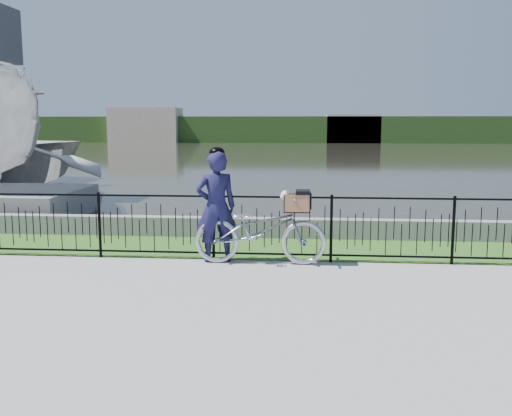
{
  "coord_description": "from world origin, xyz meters",
  "views": [
    {
      "loc": [
        0.54,
        -7.88,
        2.34
      ],
      "look_at": [
        -0.22,
        1.0,
        1.0
      ],
      "focal_mm": 40.0,
      "sensor_mm": 36.0,
      "label": 1
    }
  ],
  "objects": [
    {
      "name": "ground",
      "position": [
        0.0,
        0.0,
        0.0
      ],
      "size": [
        120.0,
        120.0,
        0.0
      ],
      "primitive_type": "plane",
      "color": "gray",
      "rests_on": "ground"
    },
    {
      "name": "far_building_left",
      "position": [
        -18.0,
        58.0,
        2.0
      ],
      "size": [
        8.0,
        4.0,
        4.0
      ],
      "primitive_type": "cube",
      "color": "#B4A191",
      "rests_on": "ground"
    },
    {
      "name": "grass_strip",
      "position": [
        0.0,
        2.6,
        0.0
      ],
      "size": [
        60.0,
        2.0,
        0.01
      ],
      "primitive_type": "cube",
      "color": "#315E1D",
      "rests_on": "ground"
    },
    {
      "name": "bicycle_rig",
      "position": [
        -0.17,
        1.4,
        0.58
      ],
      "size": [
        2.19,
        0.76,
        1.26
      ],
      "color": "#B4B8C1",
      "rests_on": "ground"
    },
    {
      "name": "cyclist",
      "position": [
        -0.93,
        1.5,
        0.96
      ],
      "size": [
        0.79,
        0.64,
        1.94
      ],
      "color": "#18163F",
      "rests_on": "ground"
    },
    {
      "name": "water",
      "position": [
        0.0,
        33.0,
        0.0
      ],
      "size": [
        120.0,
        120.0,
        0.0
      ],
      "primitive_type": "plane",
      "color": "#29291F",
      "rests_on": "ground"
    },
    {
      "name": "fence",
      "position": [
        0.0,
        1.6,
        0.58
      ],
      "size": [
        14.0,
        0.06,
        1.15
      ],
      "primitive_type": null,
      "color": "black",
      "rests_on": "ground"
    },
    {
      "name": "quay_wall",
      "position": [
        0.0,
        3.6,
        0.2
      ],
      "size": [
        60.0,
        0.3,
        0.4
      ],
      "primitive_type": "cube",
      "color": "slate",
      "rests_on": "ground"
    },
    {
      "name": "far_building_right",
      "position": [
        6.0,
        58.5,
        1.6
      ],
      "size": [
        6.0,
        3.0,
        3.2
      ],
      "primitive_type": "cube",
      "color": "#B4A191",
      "rests_on": "ground"
    },
    {
      "name": "far_treeline",
      "position": [
        0.0,
        60.0,
        1.5
      ],
      "size": [
        120.0,
        6.0,
        3.0
      ],
      "primitive_type": "cube",
      "color": "#2B481B",
      "rests_on": "ground"
    }
  ]
}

